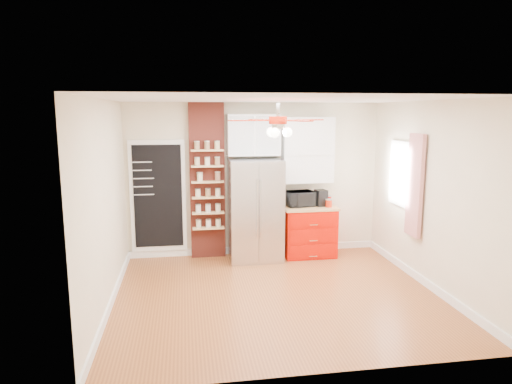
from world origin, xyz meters
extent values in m
plane|color=#955326|center=(0.00, 0.00, 0.00)|extent=(4.50, 4.50, 0.00)
plane|color=white|center=(0.00, 0.00, 2.70)|extent=(4.50, 4.50, 0.00)
cube|color=beige|center=(0.00, 2.00, 1.35)|extent=(4.50, 0.02, 2.70)
cube|color=beige|center=(0.00, -2.00, 1.35)|extent=(4.50, 0.02, 2.70)
cube|color=beige|center=(-2.25, 0.00, 1.35)|extent=(0.02, 4.00, 2.70)
cube|color=beige|center=(2.25, 0.00, 1.35)|extent=(0.02, 4.00, 2.70)
cube|color=white|center=(-1.70, 1.97, 1.10)|extent=(0.95, 0.04, 1.95)
cube|color=black|center=(-1.70, 1.95, 1.10)|extent=(0.82, 0.02, 1.78)
cube|color=maroon|center=(-0.85, 1.92, 1.35)|extent=(0.60, 0.16, 2.70)
cube|color=silver|center=(-0.05, 1.63, 0.88)|extent=(0.90, 0.70, 1.75)
cube|color=white|center=(-0.05, 1.82, 2.15)|extent=(0.90, 0.35, 0.70)
cube|color=#C30B00|center=(0.92, 1.68, 0.43)|extent=(0.90, 0.60, 0.86)
cube|color=tan|center=(0.92, 1.68, 0.88)|extent=(0.94, 0.64, 0.04)
cube|color=white|center=(0.92, 1.85, 1.88)|extent=(0.90, 0.30, 1.15)
cube|color=white|center=(2.23, 0.90, 1.55)|extent=(0.04, 0.75, 1.05)
cube|color=red|center=(2.18, 0.35, 1.45)|extent=(0.06, 0.40, 1.55)
cylinder|color=silver|center=(0.00, 0.00, 2.55)|extent=(0.05, 0.05, 0.20)
cylinder|color=#9C1B09|center=(0.00, 0.00, 2.43)|extent=(0.24, 0.24, 0.10)
sphere|color=white|center=(0.00, 0.00, 2.27)|extent=(0.13, 0.13, 0.13)
imported|color=black|center=(0.75, 1.69, 1.03)|extent=(0.53, 0.41, 0.27)
cube|color=black|center=(1.13, 1.66, 1.04)|extent=(0.21, 0.24, 0.29)
cylinder|color=#AF1E09|center=(1.23, 1.53, 0.96)|extent=(0.12, 0.12, 0.13)
cylinder|color=#AA0A09|center=(1.29, 1.74, 0.98)|extent=(0.13, 0.13, 0.16)
cylinder|color=beige|center=(-0.98, 1.77, 1.44)|extent=(0.12, 0.12, 0.14)
cylinder|color=#8E6248|center=(-0.68, 1.79, 1.44)|extent=(0.11, 0.11, 0.14)
camera|label=1|loc=(-1.23, -5.95, 2.54)|focal=32.00mm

